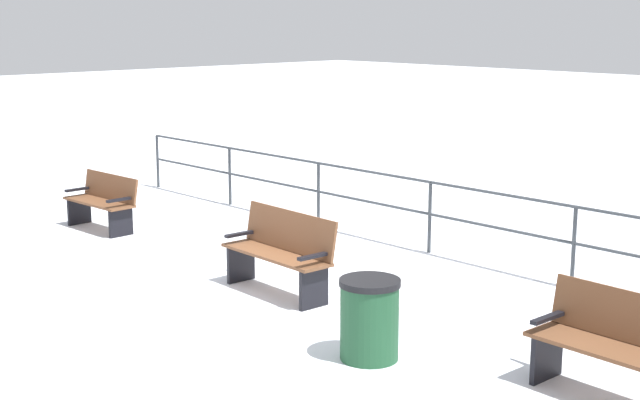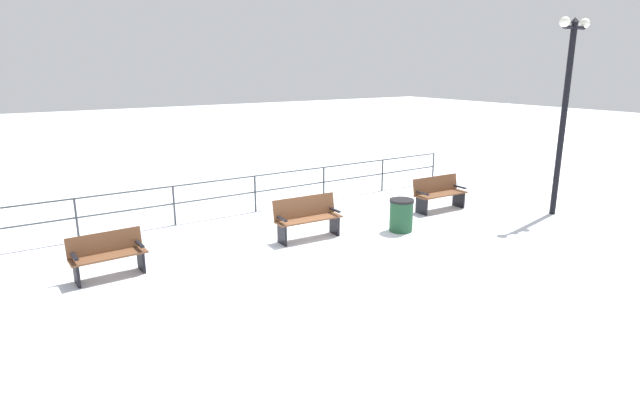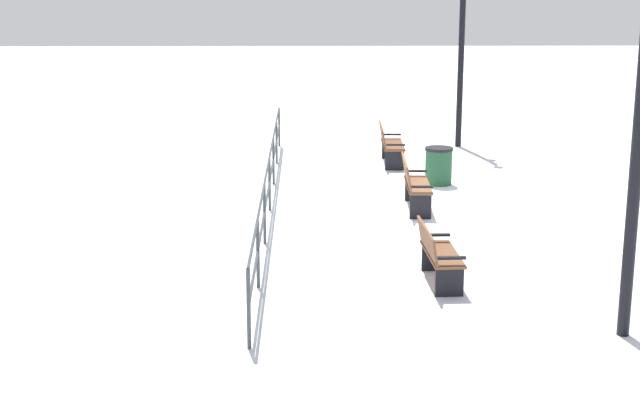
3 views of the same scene
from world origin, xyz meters
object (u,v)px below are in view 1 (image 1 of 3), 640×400
(bench_nearest, at_px, (103,201))
(bench_second, at_px, (281,251))
(bench_third, at_px, (623,347))
(trash_bin, at_px, (369,319))

(bench_nearest, height_order, bench_second, bench_second)
(bench_second, relative_size, bench_third, 1.00)
(bench_nearest, distance_m, bench_third, 8.58)
(bench_second, relative_size, trash_bin, 2.04)
(bench_nearest, xyz_separation_m, bench_third, (0.06, 8.58, 0.04))
(bench_second, xyz_separation_m, trash_bin, (0.77, 2.17, -0.11))
(bench_nearest, xyz_separation_m, trash_bin, (0.91, 6.46, -0.04))
(bench_nearest, height_order, bench_third, bench_third)
(bench_nearest, bearing_deg, bench_third, 87.39)
(bench_third, xyz_separation_m, trash_bin, (0.85, -2.12, -0.09))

